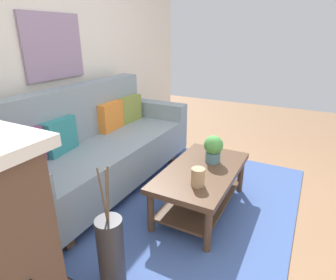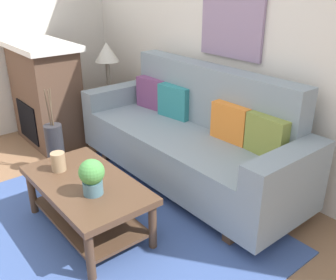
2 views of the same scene
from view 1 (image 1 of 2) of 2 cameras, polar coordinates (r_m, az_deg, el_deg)
ground_plane at (r=2.74m, az=14.05°, el=-14.83°), size 8.89×8.89×0.00m
wall_back at (r=3.29m, az=-21.02°, el=15.79°), size 4.89×0.10×2.70m
area_rug at (r=2.86m, az=4.12°, el=-12.37°), size 2.47×1.96×0.01m
couch at (r=3.03m, az=-13.89°, el=-1.83°), size 2.36×0.84×1.08m
throw_pillow_plum at (r=2.57m, az=-27.38°, el=-1.81°), size 0.37×0.17×0.32m
throw_pillow_teal at (r=2.78m, az=-21.28°, el=0.77°), size 0.37×0.17×0.32m
throw_pillow_orange at (r=3.29m, az=-11.68°, el=4.80°), size 0.37×0.14×0.32m
throw_pillow_olive at (r=3.57m, az=-7.94°, el=6.33°), size 0.37×0.14×0.32m
coffee_table at (r=2.60m, az=6.82°, el=-8.16°), size 1.10×0.60×0.43m
tabletop_vase at (r=2.25m, az=6.14°, el=-7.54°), size 0.11×0.11×0.15m
potted_plant_tabletop at (r=2.64m, az=9.26°, el=-1.64°), size 0.18×0.18×0.26m
floor_vase at (r=1.98m, az=-11.56°, el=-21.61°), size 0.17×0.17×0.50m
floor_vase_branch_a at (r=1.73m, az=-12.19°, el=-10.61°), size 0.03×0.03×0.36m
floor_vase_branch_b at (r=1.72m, az=-13.29°, el=-10.89°), size 0.03×0.04×0.36m
floor_vase_branch_c at (r=1.70m, az=-12.37°, el=-11.21°), size 0.02×0.03×0.36m
framed_painting at (r=3.14m, az=-22.33°, el=17.25°), size 0.71×0.03×0.63m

